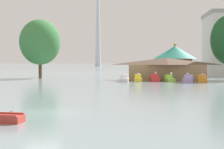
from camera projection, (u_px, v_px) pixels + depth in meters
ground_plane at (42, 113)px, 23.10m from camera, size 2000.00×2000.00×0.00m
pedal_boat_white at (124, 79)px, 60.34m from camera, size 1.77×3.05×1.57m
pedal_boat_yellow at (138, 79)px, 61.05m from camera, size 1.46×2.40×1.59m
pedal_boat_red at (155, 78)px, 61.01m from camera, size 1.74×2.89×1.80m
pedal_boat_lime at (169, 79)px, 60.68m from camera, size 2.14×3.22×1.70m
pedal_boat_lavender at (188, 79)px, 58.78m from camera, size 2.33×3.00×1.69m
pedal_boat_orange at (202, 79)px, 59.30m from camera, size 1.82×2.74×1.61m
boathouse at (166, 68)px, 65.68m from camera, size 15.67×6.55×4.37m
green_roof_pavilion at (175, 60)px, 78.19m from camera, size 10.21×10.21×7.98m
shoreline_tree_tall_left at (40, 42)px, 73.42m from camera, size 8.89×8.89×12.88m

